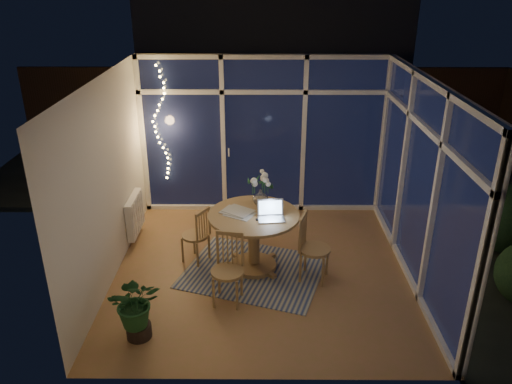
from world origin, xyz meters
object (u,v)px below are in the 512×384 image
at_px(chair_front, 227,270).
at_px(laptop, 271,211).
at_px(chair_right, 315,248).
at_px(dining_table, 254,242).
at_px(potted_plant, 136,309).
at_px(chair_left, 195,234).
at_px(flower_vase, 261,198).

height_order(chair_front, laptop, laptop).
bearing_deg(chair_right, dining_table, 89.39).
xyz_separation_m(chair_front, potted_plant, (-0.96, -0.65, -0.08)).
relative_size(chair_left, potted_plant, 1.10).
xyz_separation_m(chair_front, laptop, (0.54, 0.62, 0.49)).
bearing_deg(chair_front, flower_vase, 78.59).
bearing_deg(chair_left, dining_table, 108.07).
xyz_separation_m(chair_left, flower_vase, (0.91, 0.11, 0.51)).
xyz_separation_m(dining_table, chair_right, (0.79, -0.26, 0.06)).
xyz_separation_m(chair_left, laptop, (1.04, -0.34, 0.53)).
xyz_separation_m(dining_table, flower_vase, (0.09, 0.30, 0.52)).
bearing_deg(chair_right, laptop, 96.90).
height_order(chair_right, flower_vase, flower_vase).
relative_size(chair_left, chair_right, 0.89).
height_order(flower_vase, potted_plant, flower_vase).
bearing_deg(dining_table, chair_right, -17.93).
height_order(chair_right, laptop, laptop).
distance_m(dining_table, flower_vase, 0.60).
height_order(dining_table, chair_front, chair_front).
bearing_deg(flower_vase, chair_right, -38.13).
relative_size(dining_table, chair_right, 1.29).
xyz_separation_m(laptop, potted_plant, (-1.49, -1.28, -0.57)).
height_order(dining_table, laptop, laptop).
relative_size(chair_left, flower_vase, 3.99).
height_order(chair_left, flower_vase, flower_vase).
xyz_separation_m(chair_front, flower_vase, (0.40, 1.07, 0.47)).
xyz_separation_m(dining_table, chair_left, (-0.82, 0.19, 0.01)).
bearing_deg(flower_vase, potted_plant, -128.14).
xyz_separation_m(dining_table, potted_plant, (-1.27, -1.43, -0.03)).
bearing_deg(chair_front, dining_table, 77.30).
bearing_deg(potted_plant, chair_front, 34.37).
height_order(laptop, flower_vase, laptop).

